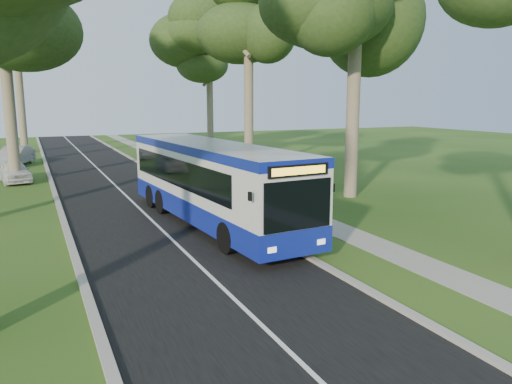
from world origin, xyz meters
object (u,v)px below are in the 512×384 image
litter_bin (280,222)px  car_white (13,171)px  bus_shelter (273,172)px  bus (212,183)px  bus_stop_sign (294,207)px  car_silver (15,156)px

litter_bin → car_white: bearing=118.6°
bus_shelter → car_white: size_ratio=0.83×
bus → litter_bin: bus is taller
bus → bus_stop_sign: bus is taller
bus_shelter → bus: bearing=-178.6°
bus_stop_sign → car_silver: 29.99m
litter_bin → car_silver: 28.45m
car_silver → car_white: bearing=-70.7°
bus → litter_bin: 3.32m
bus → bus_stop_sign: 4.41m
litter_bin → bus_stop_sign: bearing=-101.0°
bus → car_white: bus is taller
bus_shelter → car_white: (-11.21, 14.31, -1.15)m
car_silver → bus: bearing=-53.1°
bus_stop_sign → litter_bin: size_ratio=2.56×
bus → litter_bin: (1.96, -2.34, -1.32)m
bus → bus_shelter: bearing=15.2°
car_white → car_silver: 8.84m
litter_bin → bus_shelter: bearing=67.7°
bus → litter_bin: bearing=-54.5°
bus_shelter → litter_bin: 4.09m
litter_bin → car_white: 20.35m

